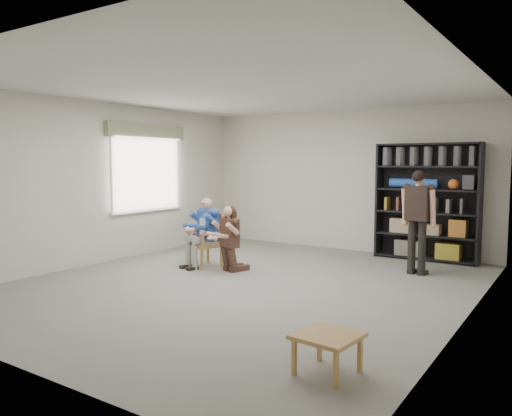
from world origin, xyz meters
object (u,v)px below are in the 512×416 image
Objects in this scene: seated_man at (205,232)px; armchair at (205,240)px; kneeling_woman at (228,239)px; bookshelf at (427,202)px; side_table at (327,354)px; standing_man at (417,223)px.

armchair is at bearing 0.00° from seated_man.
bookshelf is at bearing 66.24° from kneeling_woman.
side_table is (3.58, -2.78, -0.28)m from armchair.
bookshelf is 5.54m from side_table.
standing_man is at bearing 46.79° from kneeling_woman.
armchair is 0.60m from kneeling_woman.
side_table is at bearing -75.77° from standing_man.
standing_man is at bearing -81.31° from bookshelf.
bookshelf is at bearing 107.02° from standing_man.
standing_man is (2.57, 1.48, 0.28)m from kneeling_woman.
bookshelf is 4.25× the size of side_table.
standing_man is 4.22m from side_table.
standing_man reaches higher than kneeling_woman.
kneeling_woman is at bearing 5.23° from seated_man.
armchair is 0.77× the size of seated_man.
armchair is 0.84× the size of kneeling_woman.
kneeling_woman is 2.17× the size of side_table.
seated_man is 3.44m from standing_man.
seated_man is 0.59m from kneeling_woman.
bookshelf is 1.28× the size of standing_man.
kneeling_woman is 3.68m from bookshelf.
bookshelf reaches higher than kneeling_woman.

